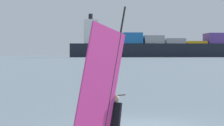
# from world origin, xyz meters

# --- Properties ---
(ground_plane) EXTENTS (4000.00, 4000.00, 0.00)m
(ground_plane) POSITION_xyz_m (0.00, 0.00, 0.00)
(ground_plane) COLOR gray
(windsurfer) EXTENTS (1.54, 3.25, 4.21)m
(windsurfer) POSITION_xyz_m (-0.05, -3.28, 1.05)
(windsurfer) COLOR red
(windsurfer) RESTS_ON ground_plane
(cargo_ship) EXTENTS (162.44, 93.93, 41.41)m
(cargo_ship) POSITION_xyz_m (-114.21, 427.02, 10.16)
(cargo_ship) COLOR black
(cargo_ship) RESTS_ON ground_plane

